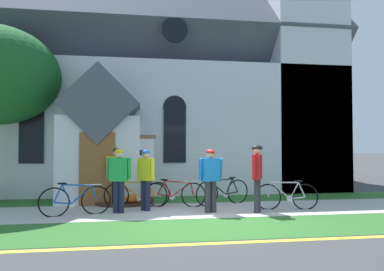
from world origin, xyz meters
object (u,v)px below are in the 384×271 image
at_px(bicycle_red, 223,192).
at_px(bicycle_white, 136,194).
at_px(church_sign, 125,157).
at_px(bicycle_silver, 75,200).
at_px(bicycle_green, 175,194).
at_px(cyclist_in_blue_jersey, 119,175).
at_px(cyclist_in_green_jersey, 116,172).
at_px(cyclist_in_orange_jersey, 257,172).
at_px(cyclist_in_white_jersey, 146,175).
at_px(cyclist_in_yellow_jersey, 211,176).
at_px(roadside_conifer, 293,90).
at_px(bicycle_orange, 287,196).

height_order(bicycle_red, bicycle_white, bicycle_red).
xyz_separation_m(church_sign, bicycle_white, (0.37, -1.30, -0.99)).
distance_m(church_sign, bicycle_silver, 2.68).
distance_m(bicycle_green, cyclist_in_blue_jersey, 1.81).
distance_m(cyclist_in_green_jersey, cyclist_in_orange_jersey, 4.02).
xyz_separation_m(church_sign, cyclist_in_blue_jersey, (-0.05, -2.10, -0.39)).
distance_m(bicycle_red, cyclist_in_white_jersey, 2.43).
xyz_separation_m(bicycle_white, cyclist_in_yellow_jersey, (1.90, -1.07, 0.58)).
bearing_deg(roadside_conifer, bicycle_red, -126.58).
relative_size(bicycle_red, cyclist_in_blue_jersey, 1.03).
relative_size(church_sign, bicycle_orange, 1.22).
relative_size(bicycle_green, bicycle_white, 0.94).
relative_size(church_sign, roadside_conifer, 0.30).
distance_m(bicycle_green, bicycle_red, 1.42).
relative_size(bicycle_silver, roadside_conifer, 0.24).
xyz_separation_m(bicycle_green, bicycle_white, (-1.09, 0.02, -0.00)).
bearing_deg(bicycle_red, bicycle_green, -174.50).
xyz_separation_m(cyclist_in_green_jersey, cyclist_in_orange_jersey, (3.67, -1.64, 0.07)).
xyz_separation_m(cyclist_in_yellow_jersey, cyclist_in_white_jersey, (-1.65, 0.50, -0.01)).
bearing_deg(cyclist_in_blue_jersey, bicycle_red, 17.39).
bearing_deg(cyclist_in_orange_jersey, roadside_conifer, 60.40).
distance_m(bicycle_white, cyclist_in_blue_jersey, 1.09).
relative_size(bicycle_green, cyclist_in_orange_jersey, 0.96).
bearing_deg(bicycle_orange, bicycle_white, 167.09).
distance_m(church_sign, bicycle_white, 1.67).
height_order(cyclist_in_yellow_jersey, cyclist_in_white_jersey, cyclist_in_yellow_jersey).
distance_m(bicycle_green, bicycle_white, 1.09).
bearing_deg(cyclist_in_white_jersey, cyclist_in_orange_jersey, -12.62).
distance_m(bicycle_white, cyclist_in_yellow_jersey, 2.26).
height_order(bicycle_silver, cyclist_in_blue_jersey, cyclist_in_blue_jersey).
xyz_separation_m(bicycle_orange, cyclist_in_white_jersey, (-3.77, 0.36, 0.57)).
bearing_deg(cyclist_in_blue_jersey, bicycle_white, 61.88).
distance_m(bicycle_red, cyclist_in_yellow_jersey, 1.45).
distance_m(bicycle_silver, cyclist_in_blue_jersey, 1.20).
height_order(cyclist_in_yellow_jersey, roadside_conifer, roadside_conifer).
bearing_deg(cyclist_in_green_jersey, bicycle_orange, -16.42).
bearing_deg(cyclist_in_yellow_jersey, roadside_conifer, 54.56).
bearing_deg(cyclist_in_orange_jersey, cyclist_in_white_jersey, 167.38).
xyz_separation_m(bicycle_orange, bicycle_white, (-4.03, 0.92, -0.00)).
bearing_deg(roadside_conifer, church_sign, -142.80).
distance_m(bicycle_red, cyclist_in_blue_jersey, 3.14).
bearing_deg(bicycle_orange, bicycle_silver, -179.80).
relative_size(bicycle_white, roadside_conifer, 0.25).
bearing_deg(church_sign, cyclist_in_white_jersey, -71.37).
bearing_deg(bicycle_green, cyclist_in_blue_jersey, -152.74).
bearing_deg(bicycle_green, cyclist_in_yellow_jersey, -52.36).
relative_size(bicycle_silver, cyclist_in_blue_jersey, 1.02).
bearing_deg(bicycle_white, bicycle_orange, -12.91).
bearing_deg(cyclist_in_green_jersey, bicycle_white, -37.16).
xyz_separation_m(bicycle_silver, cyclist_in_yellow_jersey, (3.38, -0.12, 0.57)).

